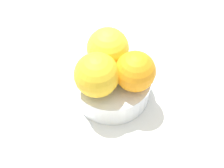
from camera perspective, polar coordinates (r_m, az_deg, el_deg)
ground_plane at (r=50.97cm, az=0.00°, el=-2.55°), size 110.00×110.00×2.00cm
fruit_bowl at (r=48.47cm, az=0.00°, el=-0.41°), size 13.23×13.23×4.47cm
orange_in_bowl_0 at (r=46.24cm, az=-0.84°, el=7.23°), size 6.99×6.99×6.99cm
orange_in_bowl_1 at (r=42.47cm, az=-3.12°, el=1.87°), size 7.00×7.00×7.00cm
orange_in_bowl_2 at (r=43.35cm, az=4.73°, el=2.56°), size 6.47×6.47×6.47cm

